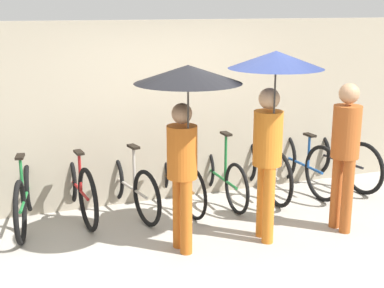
% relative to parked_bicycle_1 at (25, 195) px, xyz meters
% --- Properties ---
extents(ground_plane, '(30.00, 30.00, 0.00)m').
position_rel_parked_bicycle_1_xyz_m(ground_plane, '(1.89, -1.64, -0.38)').
color(ground_plane, '#9E998E').
extents(back_wall, '(13.04, 0.12, 2.40)m').
position_rel_parked_bicycle_1_xyz_m(back_wall, '(1.89, 0.36, 0.82)').
color(back_wall, gray).
rests_on(back_wall, ground).
extents(parked_bicycle_1, '(0.48, 1.72, 1.11)m').
position_rel_parked_bicycle_1_xyz_m(parked_bicycle_1, '(0.00, 0.00, 0.00)').
color(parked_bicycle_1, black).
rests_on(parked_bicycle_1, ground).
extents(parked_bicycle_2, '(0.44, 1.74, 1.02)m').
position_rel_parked_bicycle_1_xyz_m(parked_bicycle_2, '(0.63, 0.09, 0.01)').
color(parked_bicycle_2, black).
rests_on(parked_bicycle_2, ground).
extents(parked_bicycle_3, '(0.52, 1.70, 1.11)m').
position_rel_parked_bicycle_1_xyz_m(parked_bicycle_3, '(1.26, 0.01, -0.01)').
color(parked_bicycle_3, black).
rests_on(parked_bicycle_3, ground).
extents(parked_bicycle_4, '(0.44, 1.75, 1.06)m').
position_rel_parked_bicycle_1_xyz_m(parked_bicycle_4, '(1.89, 0.05, -0.02)').
color(parked_bicycle_4, black).
rests_on(parked_bicycle_4, ground).
extents(parked_bicycle_5, '(0.44, 1.72, 1.11)m').
position_rel_parked_bicycle_1_xyz_m(parked_bicycle_5, '(2.52, 0.01, -0.02)').
color(parked_bicycle_5, black).
rests_on(parked_bicycle_5, ground).
extents(parked_bicycle_6, '(0.44, 1.80, 1.04)m').
position_rel_parked_bicycle_1_xyz_m(parked_bicycle_6, '(3.15, 0.04, 0.01)').
color(parked_bicycle_6, black).
rests_on(parked_bicycle_6, ground).
extents(parked_bicycle_7, '(0.44, 1.79, 1.01)m').
position_rel_parked_bicycle_1_xyz_m(parked_bicycle_7, '(3.78, 0.01, 0.02)').
color(parked_bicycle_7, black).
rests_on(parked_bicycle_7, ground).
extents(parked_bicycle_8, '(0.48, 1.75, 1.04)m').
position_rel_parked_bicycle_1_xyz_m(parked_bicycle_8, '(4.41, 0.04, 0.01)').
color(parked_bicycle_8, black).
rests_on(parked_bicycle_8, ground).
extents(pedestrian_leading, '(1.07, 1.07, 2.02)m').
position_rel_parked_bicycle_1_xyz_m(pedestrian_leading, '(1.55, -1.38, 1.24)').
color(pedestrian_leading, '#B25619').
rests_on(pedestrian_leading, ground).
extents(pedestrian_center, '(0.99, 0.99, 2.13)m').
position_rel_parked_bicycle_1_xyz_m(pedestrian_center, '(2.50, -1.43, 1.28)').
color(pedestrian_center, '#C66B1E').
rests_on(pedestrian_center, ground).
extents(pedestrian_trailing, '(0.32, 0.32, 1.74)m').
position_rel_parked_bicycle_1_xyz_m(pedestrian_trailing, '(3.47, -1.41, 0.65)').
color(pedestrian_trailing, '#9E4C1E').
rests_on(pedestrian_trailing, ground).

